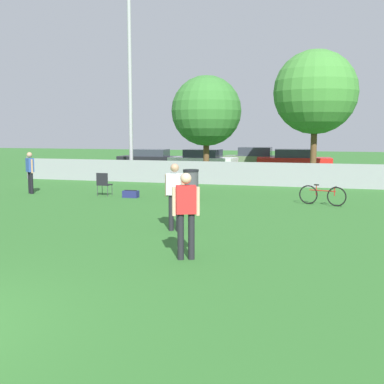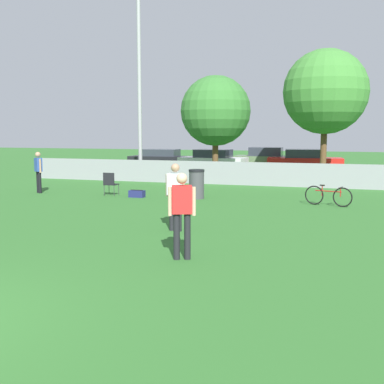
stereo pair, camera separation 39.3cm
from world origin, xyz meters
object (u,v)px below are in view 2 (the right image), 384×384
(parked_car_olive, at_px, (266,159))
(bicycle_sideline, at_px, (328,196))
(tree_near_pole, at_px, (216,111))
(trash_bin, at_px, (197,184))
(spectator_in_blue, at_px, (38,169))
(player_thrower_red, at_px, (182,210))
(parked_car_red, at_px, (305,161))
(player_receiver_white, at_px, (175,192))
(gear_bag_sideline, at_px, (137,194))
(parked_car_dark, at_px, (162,159))
(light_pole, at_px, (139,68))
(tree_far_right, at_px, (325,92))
(folding_chair_sideline, at_px, (110,183))
(parked_car_white, at_px, (213,161))

(parked_car_olive, bearing_deg, bicycle_sideline, -74.56)
(tree_near_pole, xyz_separation_m, trash_bin, (1.46, -8.03, -3.06))
(spectator_in_blue, bearing_deg, bicycle_sideline, -144.64)
(player_thrower_red, xyz_separation_m, bicycle_sideline, (2.46, 8.07, -0.65))
(trash_bin, distance_m, parked_car_red, 13.75)
(player_thrower_red, bearing_deg, player_receiver_white, 90.96)
(player_thrower_red, xyz_separation_m, gear_bag_sideline, (-4.64, 8.05, -0.86))
(gear_bag_sideline, relative_size, parked_car_olive, 0.14)
(player_thrower_red, height_order, parked_car_dark, player_thrower_red)
(light_pole, relative_size, trash_bin, 9.18)
(tree_far_right, bearing_deg, bicycle_sideline, -85.98)
(player_receiver_white, bearing_deg, spectator_in_blue, 153.98)
(spectator_in_blue, relative_size, trash_bin, 1.53)
(folding_chair_sideline, xyz_separation_m, parked_car_red, (6.34, 13.68, 0.18))
(gear_bag_sideline, bearing_deg, bicycle_sideline, 0.15)
(trash_bin, bearing_deg, spectator_in_blue, -176.63)
(tree_near_pole, bearing_deg, parked_car_dark, 133.20)
(trash_bin, height_order, parked_car_olive, parked_car_olive)
(light_pole, bearing_deg, folding_chair_sideline, -75.83)
(trash_bin, height_order, gear_bag_sideline, trash_bin)
(tree_near_pole, xyz_separation_m, player_receiver_white, (2.73, -13.88, -2.62))
(tree_far_right, xyz_separation_m, trash_bin, (-4.16, -8.75, -3.97))
(light_pole, bearing_deg, bicycle_sideline, -34.33)
(parked_car_olive, bearing_deg, tree_far_right, -57.92)
(tree_far_right, distance_m, player_receiver_white, 15.29)
(parked_car_dark, bearing_deg, parked_car_red, -3.18)
(tree_near_pole, xyz_separation_m, spectator_in_blue, (-5.22, -8.43, -2.64))
(tree_far_right, bearing_deg, parked_car_white, 151.48)
(gear_bag_sideline, bearing_deg, parked_car_olive, 80.52)
(player_thrower_red, xyz_separation_m, parked_car_olive, (-2.13, 23.09, -0.29))
(folding_chair_sideline, xyz_separation_m, trash_bin, (3.50, 0.22, 0.04))
(tree_far_right, relative_size, parked_car_red, 1.42)
(tree_near_pole, distance_m, parked_car_red, 7.50)
(light_pole, bearing_deg, parked_car_olive, 56.57)
(player_thrower_red, bearing_deg, bicycle_sideline, 51.40)
(folding_chair_sideline, bearing_deg, tree_near_pole, -105.33)
(player_thrower_red, relative_size, trash_bin, 1.56)
(gear_bag_sideline, bearing_deg, folding_chair_sideline, 173.97)
(player_thrower_red, xyz_separation_m, parked_car_red, (0.50, 21.86, -0.29))
(parked_car_red, bearing_deg, tree_far_right, -80.38)
(player_receiver_white, relative_size, trash_bin, 1.56)
(gear_bag_sideline, height_order, parked_car_olive, parked_car_olive)
(trash_bin, distance_m, parked_car_olive, 14.69)
(parked_car_dark, height_order, parked_car_red, parked_car_red)
(light_pole, height_order, trash_bin, light_pole)
(player_receiver_white, height_order, gear_bag_sideline, player_receiver_white)
(player_receiver_white, relative_size, parked_car_white, 0.40)
(parked_car_red, bearing_deg, trash_bin, -108.01)
(tree_near_pole, bearing_deg, parked_car_white, 106.91)
(spectator_in_blue, height_order, parked_car_red, spectator_in_blue)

